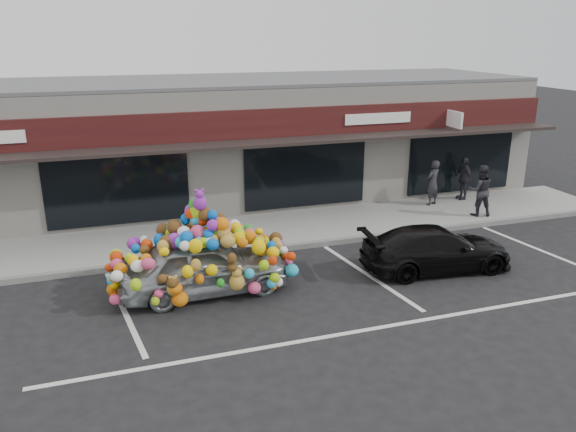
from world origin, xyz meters
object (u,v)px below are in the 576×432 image
object	(u,v)px
pedestrian_a	(433,183)
black_sedan	(436,249)
pedestrian_b	(480,190)
toy_car	(203,259)
pedestrian_c	(463,178)

from	to	relation	value
pedestrian_a	black_sedan	bearing A→B (deg)	36.11
pedestrian_b	pedestrian_a	bearing A→B (deg)	-46.04
black_sedan	toy_car	bearing A→B (deg)	90.21
black_sedan	pedestrian_a	world-z (taller)	pedestrian_a
pedestrian_c	pedestrian_b	bearing A→B (deg)	-17.41
toy_car	pedestrian_a	distance (m)	9.63
toy_car	pedestrian_a	world-z (taller)	toy_car
toy_car	black_sedan	distance (m)	5.98
pedestrian_b	pedestrian_c	xyz separation A→B (m)	(0.63, 1.79, -0.08)
toy_car	pedestrian_b	world-z (taller)	toy_car
toy_car	pedestrian_c	world-z (taller)	toy_car
black_sedan	pedestrian_c	world-z (taller)	pedestrian_c
pedestrian_a	pedestrian_c	bearing A→B (deg)	167.91
black_sedan	pedestrian_c	size ratio (longest dim) A/B	2.57
pedestrian_a	pedestrian_c	xyz separation A→B (m)	(1.43, 0.28, -0.03)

